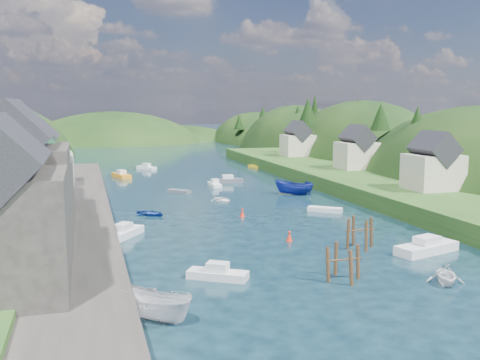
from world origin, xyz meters
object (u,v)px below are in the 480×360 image
object	(u,v)px
piling_cluster_far	(360,236)
channel_buoy_near	(289,237)
channel_buoy_far	(242,213)
piling_cluster_near	(343,266)

from	to	relation	value
piling_cluster_far	channel_buoy_near	world-z (taller)	piling_cluster_far
piling_cluster_far	channel_buoy_far	world-z (taller)	piling_cluster_far
piling_cluster_near	channel_buoy_far	xyz separation A→B (m)	(-0.81, 26.65, -0.70)
channel_buoy_near	channel_buoy_far	xyz separation A→B (m)	(-1.25, 13.46, 0.00)
piling_cluster_far	channel_buoy_far	size ratio (longest dim) A/B	3.35
piling_cluster_near	channel_buoy_far	world-z (taller)	piling_cluster_near
piling_cluster_near	channel_buoy_far	distance (m)	26.67
piling_cluster_far	channel_buoy_near	size ratio (longest dim) A/B	3.35
piling_cluster_far	channel_buoy_far	bearing A→B (deg)	111.39
piling_cluster_near	piling_cluster_far	bearing A→B (deg)	54.02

